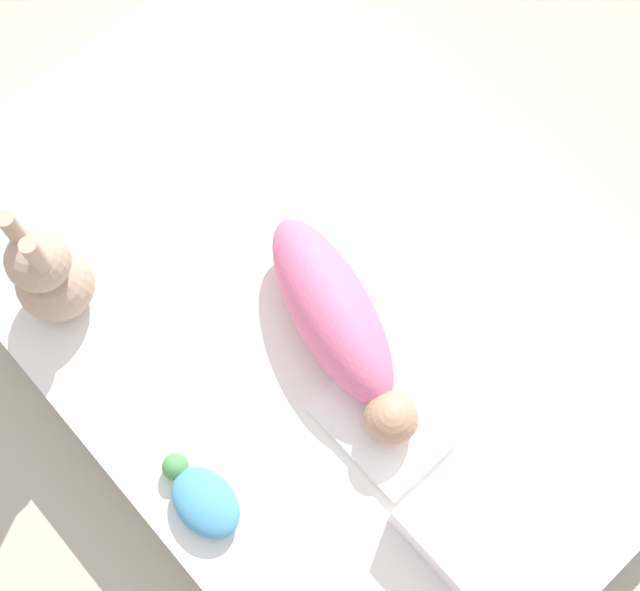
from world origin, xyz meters
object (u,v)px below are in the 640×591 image
object	(u,v)px
swaddled_baby	(337,320)
pillow	(518,525)
turtle_plush	(202,498)
bunny_plush	(49,275)

from	to	relation	value
swaddled_baby	pillow	world-z (taller)	swaddled_baby
swaddled_baby	turtle_plush	size ratio (longest dim) A/B	2.66
pillow	bunny_plush	xyz separation A→B (m)	(0.91, 0.34, 0.07)
bunny_plush	turtle_plush	bearing A→B (deg)	174.38
pillow	bunny_plush	world-z (taller)	bunny_plush
bunny_plush	turtle_plush	distance (m)	0.51
swaddled_baby	bunny_plush	bearing A→B (deg)	-125.00
swaddled_baby	pillow	bearing A→B (deg)	13.00
pillow	turtle_plush	bearing A→B (deg)	42.87
pillow	swaddled_baby	bearing A→B (deg)	-1.88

